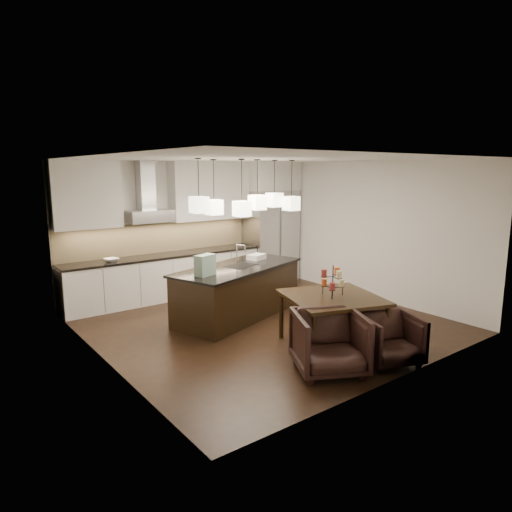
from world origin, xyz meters
TOP-DOWN VIEW (x-y plane):
  - floor at (0.00, 0.00)m, footprint 5.50×5.50m
  - ceiling at (0.00, 0.00)m, footprint 5.50×5.50m
  - wall_back at (0.00, 2.76)m, footprint 5.50×0.02m
  - wall_front at (0.00, -2.76)m, footprint 5.50×0.02m
  - wall_left at (-2.76, 0.00)m, footprint 0.02×5.50m
  - wall_right at (2.76, 0.00)m, footprint 0.02×5.50m
  - refrigerator at (2.10, 2.38)m, footprint 1.20×0.72m
  - fridge_panel at (2.10, 2.38)m, footprint 1.26×0.72m
  - lower_cabinets at (-0.62, 2.43)m, footprint 4.21×0.62m
  - countertop at (-0.62, 2.43)m, footprint 4.21×0.66m
  - backsplash at (-0.62, 2.73)m, footprint 4.21×0.02m
  - upper_cab_left at (-2.10, 2.57)m, footprint 1.25×0.35m
  - upper_cab_right at (0.55, 2.57)m, footprint 1.85×0.35m
  - hood_canopy at (-0.93, 2.48)m, footprint 0.90×0.52m
  - hood_chimney at (-0.93, 2.59)m, footprint 0.30×0.28m
  - fruit_bowl at (-1.77, 2.38)m, footprint 0.31×0.31m
  - island_body at (-0.13, 0.56)m, footprint 2.71×1.73m
  - island_top at (-0.13, 0.56)m, footprint 2.81×1.83m
  - faucet at (-0.06, 0.69)m, footprint 0.17×0.26m
  - tote_bag at (-0.98, 0.28)m, footprint 0.38×0.28m
  - food_container at (0.51, 0.86)m, footprint 0.40×0.34m
  - dining_table at (0.14, -1.48)m, footprint 1.66×1.66m
  - candelabra at (0.14, -1.48)m, footprint 0.48×0.48m
  - candle_a at (0.27, -1.53)m, footprint 0.10×0.10m
  - candle_b at (0.11, -1.34)m, footprint 0.10×0.10m
  - candle_c at (0.03, -1.58)m, footprint 0.10×0.10m
  - candle_d at (0.27, -1.43)m, footprint 0.10×0.10m
  - candle_e at (0.01, -1.42)m, footprint 0.10×0.10m
  - candle_f at (0.11, -1.62)m, footprint 0.10×0.10m
  - armchair_left at (-0.54, -2.08)m, footprint 1.18×1.19m
  - armchair_right at (0.34, -2.38)m, footprint 0.96×0.98m
  - pendant_a at (-1.03, 0.35)m, footprint 0.24×0.24m
  - pendant_b at (-0.46, 0.81)m, footprint 0.24×0.24m
  - pendant_c at (0.20, 0.43)m, footprint 0.24×0.24m
  - pendant_d at (0.76, 0.64)m, footprint 0.24×0.24m
  - pendant_e at (0.99, 0.41)m, footprint 0.24×0.24m
  - pendant_f at (-0.18, 0.36)m, footprint 0.24×0.24m

SIDE VIEW (x-z plane):
  - floor at x=0.00m, z-range -0.02..0.00m
  - armchair_right at x=0.34m, z-range 0.00..0.69m
  - dining_table at x=0.14m, z-range 0.00..0.78m
  - armchair_left at x=-0.54m, z-range 0.00..0.81m
  - lower_cabinets at x=-0.62m, z-range 0.00..0.88m
  - island_body at x=-0.13m, z-range 0.00..0.89m
  - countertop at x=-0.62m, z-range 0.88..0.92m
  - island_top at x=-0.13m, z-range 0.89..0.93m
  - fruit_bowl at x=-1.77m, z-range 0.92..0.98m
  - candle_a at x=0.27m, z-range 0.92..1.02m
  - candle_b at x=0.11m, z-range 0.92..1.02m
  - candle_c at x=0.03m, z-range 0.92..1.02m
  - food_container at x=0.51m, z-range 0.93..1.03m
  - candelabra at x=0.14m, z-range 0.78..1.25m
  - refrigerator at x=2.10m, z-range 0.00..2.15m
  - tote_bag at x=-0.98m, z-range 0.93..1.27m
  - faucet at x=-0.06m, z-range 0.93..1.31m
  - candle_d at x=0.27m, z-range 1.09..1.19m
  - candle_e at x=0.01m, z-range 1.09..1.19m
  - candle_f at x=0.11m, z-range 1.09..1.19m
  - backsplash at x=-0.62m, z-range 0.92..1.55m
  - wall_back at x=0.00m, z-range 0.00..2.80m
  - wall_front at x=0.00m, z-range 0.00..2.80m
  - wall_left at x=-2.76m, z-range 0.00..2.80m
  - wall_right at x=2.76m, z-range 0.00..2.80m
  - hood_canopy at x=-0.93m, z-range 1.60..1.84m
  - pendant_f at x=-0.18m, z-range 1.84..2.10m
  - pendant_b at x=-0.46m, z-range 1.85..2.11m
  - pendant_e at x=0.99m, z-range 1.87..2.13m
  - pendant_c at x=0.20m, z-range 1.92..2.18m
  - pendant_d at x=0.76m, z-range 1.94..2.20m
  - pendant_a at x=-1.03m, z-range 1.94..2.20m
  - upper_cab_left at x=-2.10m, z-range 1.55..2.80m
  - upper_cab_right at x=0.55m, z-range 1.55..2.80m
  - hood_chimney at x=-0.93m, z-range 1.84..2.80m
  - fridge_panel at x=2.10m, z-range 2.15..2.80m
  - ceiling at x=0.00m, z-range 2.80..2.82m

